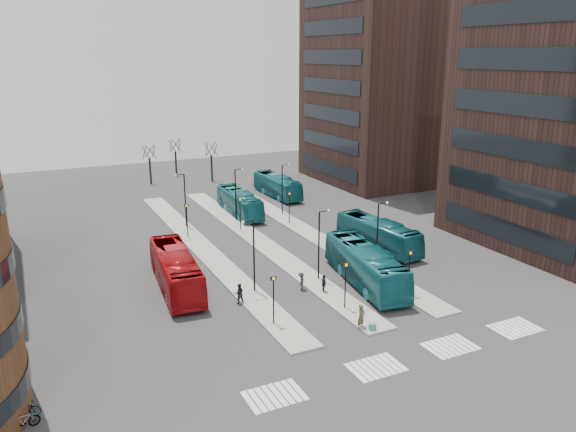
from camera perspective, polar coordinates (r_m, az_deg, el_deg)
name	(u,v)px	position (r m, az deg, el deg)	size (l,w,h in m)	color
ground	(430,397)	(34.75, 14.26, -17.36)	(160.00, 160.00, 0.00)	#2B2B2E
island_left	(203,249)	(57.11, -8.62, -3.31)	(2.50, 45.00, 0.15)	gray
island_mid	(258,240)	(59.03, -3.06, -2.49)	(2.50, 45.00, 0.15)	gray
island_right	(309,233)	(61.48, 2.10, -1.72)	(2.50, 45.00, 0.15)	gray
suitcase	(372,328)	(40.84, 8.56, -11.15)	(0.48, 0.38, 0.60)	navy
red_bus	(176,270)	(47.77, -11.34, -5.39)	(2.75, 11.74, 3.27)	#A30C10
teal_bus_a	(365,265)	(48.20, 7.85, -4.97)	(2.80, 11.98, 3.34)	#145E64
teal_bus_b	(239,203)	(68.62, -4.96, 1.37)	(2.51, 10.72, 2.99)	#16666E
teal_bus_c	(378,234)	(57.10, 9.12, -1.82)	(2.53, 10.82, 3.01)	#13565F
teal_bus_d	(277,186)	(77.28, -1.10, 3.10)	(2.49, 10.65, 2.97)	#156469
traveller	(361,317)	(40.81, 7.45, -10.12)	(0.69, 0.45, 1.88)	#4C472D
commuter_a	(239,293)	(44.58, -4.99, -7.85)	(0.80, 0.63, 1.66)	black
commuter_b	(324,284)	(46.33, 3.67, -6.91)	(0.93, 0.39, 1.59)	black
commuter_c	(301,281)	(46.92, 1.35, -6.63)	(0.97, 0.56, 1.50)	black
bicycle_mid	(24,421)	(34.03, -25.23, -18.35)	(0.46, 1.61, 0.97)	gray
bicycle_far	(24,409)	(35.06, -25.28, -17.32)	(0.61, 1.74, 0.91)	gray
crosswalk_stripes	(411,357)	(38.31, 12.41, -13.82)	(22.35, 2.40, 0.01)	silver
tower_far	(388,81)	(88.34, 10.10, 13.35)	(20.12, 20.00, 30.00)	#32211C
sign_poles	(283,239)	(52.07, -0.49, -2.34)	(12.45, 22.12, 3.65)	black
lamp_posts	(271,212)	(56.48, -1.72, 0.38)	(14.04, 20.24, 6.12)	black
bare_trees	(179,163)	(88.66, -10.99, 5.31)	(10.97, 8.14, 5.90)	black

